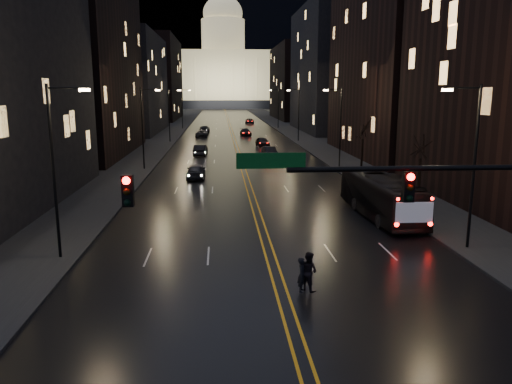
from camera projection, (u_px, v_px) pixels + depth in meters
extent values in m
plane|color=black|center=(299.00, 348.00, 17.10)|extent=(900.00, 900.00, 0.00)
cube|color=black|center=(228.00, 121.00, 144.13)|extent=(20.00, 320.00, 0.02)
cube|color=black|center=(179.00, 121.00, 143.11)|extent=(8.00, 320.00, 0.16)
cube|color=black|center=(276.00, 121.00, 145.12)|extent=(8.00, 320.00, 0.16)
cube|color=orange|center=(228.00, 121.00, 144.13)|extent=(0.62, 320.00, 0.01)
cube|color=black|center=(78.00, 49.00, 65.56)|extent=(12.00, 30.00, 28.00)
cube|color=black|center=(130.00, 84.00, 103.50)|extent=(12.00, 34.00, 20.00)
cube|color=black|center=(157.00, 79.00, 150.00)|extent=(12.00, 40.00, 24.00)
cube|color=black|center=(403.00, 8.00, 63.66)|extent=(12.00, 30.00, 38.00)
cube|color=black|center=(330.00, 70.00, 105.91)|extent=(12.00, 34.00, 26.00)
cube|color=black|center=(296.00, 83.00, 153.21)|extent=(12.00, 40.00, 22.00)
cube|color=black|center=(274.00, 15.00, 378.31)|extent=(520.00, 60.00, 130.00)
cube|color=black|center=(224.00, 103.00, 261.00)|extent=(90.00, 50.00, 4.00)
cube|color=#DBC67F|center=(224.00, 76.00, 258.20)|extent=(80.00, 36.00, 24.00)
cylinder|color=beige|center=(223.00, 36.00, 254.20)|extent=(22.00, 22.00, 16.00)
ellipsoid|color=beige|center=(223.00, 13.00, 252.00)|extent=(20.00, 20.00, 17.00)
cylinder|color=black|center=(469.00, 168.00, 16.25)|extent=(12.00, 0.18, 0.18)
cube|color=black|center=(128.00, 191.00, 15.58)|extent=(0.35, 0.30, 1.00)
cube|color=black|center=(408.00, 187.00, 16.23)|extent=(0.35, 0.30, 1.00)
sphere|color=#FF0705|center=(126.00, 181.00, 15.34)|extent=(0.24, 0.24, 0.24)
sphere|color=#FF0705|center=(411.00, 177.00, 15.98)|extent=(0.24, 0.24, 0.24)
cube|color=#053F14|center=(271.00, 161.00, 15.73)|extent=(2.20, 0.06, 0.50)
cylinder|color=black|center=(474.00, 170.00, 26.76)|extent=(0.16, 0.16, 9.00)
cylinder|color=black|center=(464.00, 88.00, 25.83)|extent=(1.80, 0.10, 0.10)
cube|color=#FDD198|center=(447.00, 90.00, 25.79)|extent=(0.50, 0.25, 0.15)
cylinder|color=black|center=(54.00, 175.00, 25.18)|extent=(0.16, 0.16, 9.00)
cylinder|color=black|center=(66.00, 88.00, 24.39)|extent=(1.80, 0.10, 0.10)
cube|color=#FDD198|center=(84.00, 90.00, 24.47)|extent=(0.50, 0.25, 0.15)
cylinder|color=black|center=(340.00, 128.00, 56.07)|extent=(0.16, 0.16, 9.00)
cylinder|color=black|center=(334.00, 89.00, 55.15)|extent=(1.80, 0.10, 0.10)
cube|color=#FDD198|center=(326.00, 90.00, 55.11)|extent=(0.50, 0.25, 0.15)
cylinder|color=black|center=(143.00, 129.00, 54.50)|extent=(0.16, 0.16, 9.00)
cylinder|color=black|center=(149.00, 89.00, 53.70)|extent=(1.80, 0.10, 0.10)
cube|color=#FDD198|center=(158.00, 90.00, 53.79)|extent=(0.50, 0.25, 0.15)
cylinder|color=black|center=(299.00, 115.00, 85.39)|extent=(0.16, 0.16, 9.00)
cylinder|color=black|center=(294.00, 90.00, 84.47)|extent=(1.80, 0.10, 0.10)
cube|color=#FDD198|center=(289.00, 90.00, 84.42)|extent=(0.50, 0.25, 0.15)
cylinder|color=black|center=(169.00, 116.00, 83.81)|extent=(0.16, 0.16, 9.00)
cylinder|color=black|center=(174.00, 90.00, 83.02)|extent=(1.80, 0.10, 0.10)
cube|color=#FDD198|center=(179.00, 90.00, 83.10)|extent=(0.50, 0.25, 0.15)
cylinder|color=black|center=(278.00, 109.00, 114.71)|extent=(0.16, 0.16, 9.00)
cylinder|color=black|center=(275.00, 90.00, 113.78)|extent=(1.80, 0.10, 0.10)
cube|color=#FDD198|center=(271.00, 90.00, 113.74)|extent=(0.50, 0.25, 0.15)
cylinder|color=black|center=(182.00, 109.00, 113.13)|extent=(0.16, 0.16, 9.00)
cylinder|color=black|center=(185.00, 90.00, 112.33)|extent=(1.80, 0.10, 0.10)
cube|color=#FDD198|center=(190.00, 90.00, 112.42)|extent=(0.50, 0.25, 0.15)
cylinder|color=black|center=(419.00, 180.00, 39.18)|extent=(0.24, 0.24, 3.50)
cylinder|color=black|center=(362.00, 155.00, 54.81)|extent=(0.24, 0.24, 3.50)
imported|color=black|center=(381.00, 196.00, 34.55)|extent=(3.05, 10.87, 3.00)
imported|color=black|center=(196.00, 171.00, 49.75)|extent=(1.83, 4.50, 1.53)
imported|color=black|center=(201.00, 150.00, 67.37)|extent=(1.86, 4.66, 1.51)
imported|color=black|center=(202.00, 134.00, 94.60)|extent=(2.33, 4.79, 1.31)
imported|color=black|center=(204.00, 129.00, 104.28)|extent=(2.15, 5.09, 1.47)
imported|color=black|center=(270.00, 152.00, 65.63)|extent=(1.88, 4.42, 1.42)
imported|color=black|center=(263.00, 142.00, 78.45)|extent=(2.26, 4.48, 1.46)
imported|color=black|center=(246.00, 132.00, 97.37)|extent=(2.28, 4.73, 1.33)
imported|color=black|center=(250.00, 121.00, 132.64)|extent=(2.50, 5.02, 1.37)
imported|color=black|center=(302.00, 275.00, 21.77)|extent=(0.53, 0.66, 1.55)
imported|color=black|center=(309.00, 271.00, 21.89)|extent=(0.91, 0.97, 1.77)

